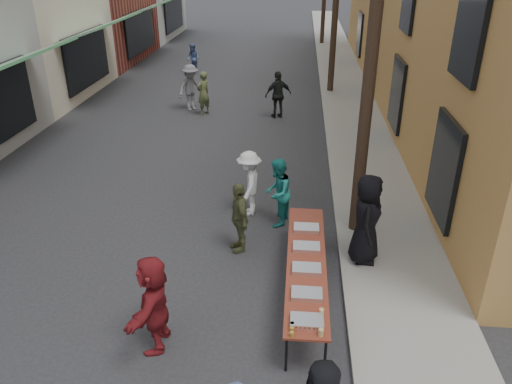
% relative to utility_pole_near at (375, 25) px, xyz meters
% --- Properties ---
extents(ground, '(120.00, 120.00, 0.00)m').
position_rel_utility_pole_near_xyz_m(ground, '(-4.30, -3.00, -4.50)').
color(ground, '#28282B').
rests_on(ground, ground).
extents(sidewalk, '(2.20, 60.00, 0.10)m').
position_rel_utility_pole_near_xyz_m(sidewalk, '(0.70, 12.00, -4.45)').
color(sidewalk, gray).
rests_on(sidewalk, ground).
extents(utility_pole_near, '(0.26, 0.26, 9.00)m').
position_rel_utility_pole_near_xyz_m(utility_pole_near, '(0.00, 0.00, 0.00)').
color(utility_pole_near, '#2D2116').
rests_on(utility_pole_near, ground).
extents(serving_table, '(0.70, 4.00, 0.75)m').
position_rel_utility_pole_near_xyz_m(serving_table, '(-1.12, -2.40, -3.79)').
color(serving_table, maroon).
rests_on(serving_table, ground).
extents(catering_tray_sausage, '(0.50, 0.33, 0.08)m').
position_rel_utility_pole_near_xyz_m(catering_tray_sausage, '(-1.12, -4.05, -3.71)').
color(catering_tray_sausage, maroon).
rests_on(catering_tray_sausage, serving_table).
extents(catering_tray_foil_b, '(0.50, 0.33, 0.08)m').
position_rel_utility_pole_near_xyz_m(catering_tray_foil_b, '(-1.12, -3.40, -3.71)').
color(catering_tray_foil_b, '#B2B2B7').
rests_on(catering_tray_foil_b, serving_table).
extents(catering_tray_buns, '(0.50, 0.33, 0.08)m').
position_rel_utility_pole_near_xyz_m(catering_tray_buns, '(-1.12, -2.70, -3.71)').
color(catering_tray_buns, tan).
rests_on(catering_tray_buns, serving_table).
extents(catering_tray_foil_d, '(0.50, 0.33, 0.08)m').
position_rel_utility_pole_near_xyz_m(catering_tray_foil_d, '(-1.12, -2.00, -3.71)').
color(catering_tray_foil_d, '#B2B2B7').
rests_on(catering_tray_foil_d, serving_table).
extents(catering_tray_buns_end, '(0.50, 0.33, 0.08)m').
position_rel_utility_pole_near_xyz_m(catering_tray_buns_end, '(-1.12, -1.30, -3.71)').
color(catering_tray_buns_end, tan).
rests_on(catering_tray_buns_end, serving_table).
extents(condiment_jar_a, '(0.07, 0.07, 0.08)m').
position_rel_utility_pole_near_xyz_m(condiment_jar_a, '(-1.34, -4.35, -3.71)').
color(condiment_jar_a, '#A57F26').
rests_on(condiment_jar_a, serving_table).
extents(condiment_jar_b, '(0.07, 0.07, 0.08)m').
position_rel_utility_pole_near_xyz_m(condiment_jar_b, '(-1.34, -4.25, -3.71)').
color(condiment_jar_b, '#A57F26').
rests_on(condiment_jar_b, serving_table).
extents(condiment_jar_c, '(0.07, 0.07, 0.08)m').
position_rel_utility_pole_near_xyz_m(condiment_jar_c, '(-1.34, -4.15, -3.71)').
color(condiment_jar_c, '#A57F26').
rests_on(condiment_jar_c, serving_table).
extents(cup_stack, '(0.08, 0.08, 0.12)m').
position_rel_utility_pole_near_xyz_m(cup_stack, '(-0.92, -4.30, -3.69)').
color(cup_stack, tan).
rests_on(cup_stack, serving_table).
extents(guest_front_c, '(0.75, 0.88, 1.61)m').
position_rel_utility_pole_near_xyz_m(guest_front_c, '(-1.76, 0.21, -3.70)').
color(guest_front_c, teal).
rests_on(guest_front_c, ground).
extents(guest_front_d, '(0.64, 1.05, 1.59)m').
position_rel_utility_pole_near_xyz_m(guest_front_d, '(-2.46, 0.67, -3.71)').
color(guest_front_d, white).
rests_on(guest_front_d, ground).
extents(guest_front_e, '(0.69, 0.98, 1.54)m').
position_rel_utility_pole_near_xyz_m(guest_front_e, '(-2.51, -0.94, -3.73)').
color(guest_front_e, '#515632').
rests_on(guest_front_e, ground).
extents(guest_queue_back, '(0.50, 1.54, 1.66)m').
position_rel_utility_pole_near_xyz_m(guest_queue_back, '(-3.50, -3.88, -3.67)').
color(guest_queue_back, maroon).
rests_on(guest_queue_back, ground).
extents(server, '(0.71, 0.98, 1.86)m').
position_rel_utility_pole_near_xyz_m(server, '(0.05, -1.25, -3.47)').
color(server, black).
rests_on(server, sidewalk).
extents(passerby_left, '(1.25, 1.29, 1.77)m').
position_rel_utility_pole_near_xyz_m(passerby_left, '(-5.56, 8.94, -3.61)').
color(passerby_left, slate).
rests_on(passerby_left, ground).
extents(passerby_mid, '(1.10, 0.79, 1.74)m').
position_rel_utility_pole_near_xyz_m(passerby_mid, '(-2.12, 8.23, -3.63)').
color(passerby_mid, black).
rests_on(passerby_mid, ground).
extents(passerby_right, '(0.66, 0.72, 1.64)m').
position_rel_utility_pole_near_xyz_m(passerby_right, '(-4.97, 8.40, -3.68)').
color(passerby_right, '#4F5A34').
rests_on(passerby_right, ground).
extents(passerby_far, '(0.90, 0.88, 1.46)m').
position_rel_utility_pole_near_xyz_m(passerby_far, '(-6.75, 15.20, -3.77)').
color(passerby_far, '#4E6297').
rests_on(passerby_far, ground).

